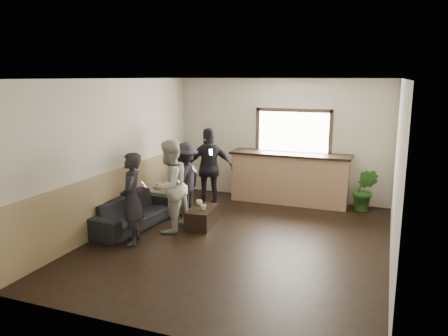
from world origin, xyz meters
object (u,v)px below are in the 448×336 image
at_px(cup_a, 199,202).
at_px(cup_b, 204,207).
at_px(person_b, 170,186).
at_px(person_d, 210,168).
at_px(bar_counter, 290,175).
at_px(person_a, 132,199).
at_px(potted_plant, 365,190).
at_px(sofa, 132,212).
at_px(person_c, 185,179).
at_px(coffee_table, 202,217).

distance_m(cup_a, cup_b, 0.35).
height_order(person_b, person_d, person_d).
bearing_deg(bar_counter, person_b, -121.90).
height_order(person_a, person_b, person_b).
distance_m(cup_a, person_d, 1.15).
bearing_deg(person_a, potted_plant, 108.55).
xyz_separation_m(sofa, person_b, (0.79, 0.05, 0.57)).
distance_m(sofa, potted_plant, 4.86).
relative_size(bar_counter, person_b, 1.57).
distance_m(bar_counter, person_c, 2.48).
height_order(potted_plant, person_d, person_d).
height_order(potted_plant, person_c, person_c).
xyz_separation_m(cup_b, person_a, (-0.82, -1.16, 0.39)).
bearing_deg(person_c, person_b, 10.88).
relative_size(sofa, coffee_table, 2.50).
bearing_deg(cup_a, person_a, -112.86).
relative_size(bar_counter, person_d, 1.54).
bearing_deg(bar_counter, cup_a, -123.98).
xyz_separation_m(person_a, person_d, (0.40, 2.47, 0.08)).
height_order(coffee_table, person_a, person_a).
bearing_deg(cup_a, coffee_table, -53.79).
relative_size(person_c, person_d, 0.87).
xyz_separation_m(bar_counter, coffee_table, (-1.21, -2.21, -0.46)).
bearing_deg(sofa, person_d, -21.49).
bearing_deg(person_b, coffee_table, 146.83).
distance_m(potted_plant, person_c, 3.82).
relative_size(coffee_table, person_c, 0.53).
xyz_separation_m(sofa, cup_b, (1.31, 0.42, 0.11)).
relative_size(coffee_table, potted_plant, 0.86).
bearing_deg(bar_counter, potted_plant, -3.67).
distance_m(potted_plant, person_b, 4.20).
distance_m(cup_b, person_a, 1.47).
height_order(bar_counter, person_d, bar_counter).
bearing_deg(person_b, person_c, -159.32).
xyz_separation_m(sofa, coffee_table, (1.24, 0.50, -0.11)).
bearing_deg(person_b, person_a, -9.93).
bearing_deg(person_b, bar_counter, 159.41).
xyz_separation_m(potted_plant, person_c, (-3.47, -1.58, 0.29)).
height_order(sofa, cup_a, sofa).
bearing_deg(potted_plant, cup_a, -147.59).
bearing_deg(sofa, coffee_table, -62.19).
bearing_deg(sofa, person_b, -80.68).
bearing_deg(coffee_table, sofa, -157.97).
height_order(cup_b, potted_plant, potted_plant).
distance_m(coffee_table, potted_plant, 3.57).
relative_size(potted_plant, person_d, 0.53).
relative_size(bar_counter, person_c, 1.77).
relative_size(cup_a, person_b, 0.07).
bearing_deg(person_b, person_d, -171.92).
bearing_deg(person_b, potted_plant, 139.02).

